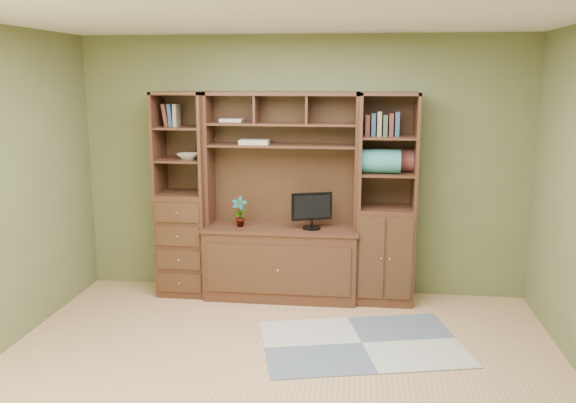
# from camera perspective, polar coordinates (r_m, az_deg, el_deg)

# --- Properties ---
(room) EXTENTS (4.60, 4.10, 2.64)m
(room) POSITION_cam_1_polar(r_m,az_deg,el_deg) (4.21, -1.38, -0.61)
(room) COLOR tan
(room) RESTS_ON ground
(center_hutch) EXTENTS (1.54, 0.53, 2.05)m
(center_hutch) POSITION_cam_1_polar(r_m,az_deg,el_deg) (5.98, -0.65, 0.35)
(center_hutch) COLOR #452518
(center_hutch) RESTS_ON ground
(left_tower) EXTENTS (0.50, 0.45, 2.05)m
(left_tower) POSITION_cam_1_polar(r_m,az_deg,el_deg) (6.22, -9.77, 0.64)
(left_tower) COLOR #452518
(left_tower) RESTS_ON ground
(right_tower) EXTENTS (0.55, 0.45, 2.05)m
(right_tower) POSITION_cam_1_polar(r_m,az_deg,el_deg) (5.97, 9.20, 0.19)
(right_tower) COLOR #452518
(right_tower) RESTS_ON ground
(rug) EXTENTS (1.85, 1.45, 0.01)m
(rug) POSITION_cam_1_polar(r_m,az_deg,el_deg) (5.26, 6.91, -13.03)
(rug) COLOR gray
(rug) RESTS_ON ground
(monitor) EXTENTS (0.44, 0.30, 0.49)m
(monitor) POSITION_cam_1_polar(r_m,az_deg,el_deg) (5.92, 2.24, -0.24)
(monitor) COLOR black
(monitor) RESTS_ON center_hutch
(orchid) EXTENTS (0.16, 0.11, 0.30)m
(orchid) POSITION_cam_1_polar(r_m,az_deg,el_deg) (6.04, -4.56, -0.97)
(orchid) COLOR #AF513B
(orchid) RESTS_ON center_hutch
(magazines) EXTENTS (0.29, 0.21, 0.04)m
(magazines) POSITION_cam_1_polar(r_m,az_deg,el_deg) (6.03, -3.13, 5.60)
(magazines) COLOR beige
(magazines) RESTS_ON center_hutch
(bowl) EXTENTS (0.22, 0.22, 0.05)m
(bowl) POSITION_cam_1_polar(r_m,az_deg,el_deg) (6.14, -9.28, 4.22)
(bowl) COLOR white
(bowl) RESTS_ON left_tower
(blanket_teal) EXTENTS (0.39, 0.23, 0.23)m
(blanket_teal) POSITION_cam_1_polar(r_m,az_deg,el_deg) (5.85, 8.55, 3.75)
(blanket_teal) COLOR teal
(blanket_teal) RESTS_ON right_tower
(blanket_red) EXTENTS (0.40, 0.22, 0.22)m
(blanket_red) POSITION_cam_1_polar(r_m,az_deg,el_deg) (5.99, 9.87, 3.85)
(blanket_red) COLOR brown
(blanket_red) RESTS_ON right_tower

